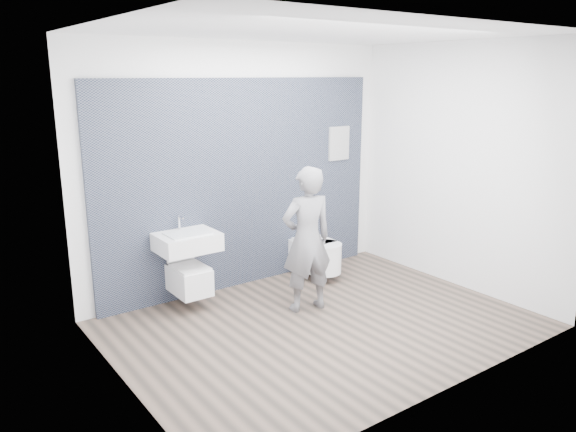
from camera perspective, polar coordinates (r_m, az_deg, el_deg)
ground at (r=5.74m, az=3.58°, el=-10.93°), size 4.00×4.00×0.00m
room_shell at (r=5.24m, az=3.87°, el=6.54°), size 4.00×4.00×4.00m
tile_wall at (r=6.85m, az=-4.30°, el=-6.68°), size 3.60×0.06×2.40m
washbasin at (r=6.00m, az=-10.21°, el=-2.55°), size 0.63×0.47×0.47m
toilet_square at (r=6.12m, az=-10.02°, el=-6.19°), size 0.34×0.49×0.64m
toilet_rounded at (r=6.91m, az=3.08°, el=-4.00°), size 0.40×0.68×0.37m
info_placard at (r=7.59m, az=4.94°, el=-4.56°), size 0.32×0.03×0.43m
visitor at (r=5.83m, az=1.93°, el=-2.40°), size 0.62×0.47×1.54m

